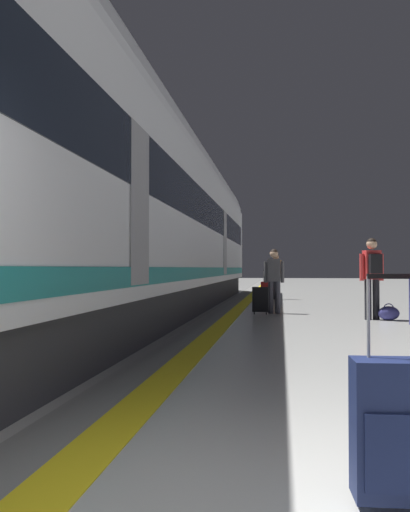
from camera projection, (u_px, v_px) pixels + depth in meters
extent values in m
cube|color=yellow|center=(227.00, 320.00, 12.09)|extent=(0.36, 80.00, 0.01)
cube|color=slate|center=(212.00, 320.00, 12.13)|extent=(0.59, 80.00, 0.01)
cube|color=#38383D|center=(123.00, 305.00, 11.69)|extent=(2.67, 28.15, 0.70)
cube|color=silver|center=(123.00, 218.00, 11.72)|extent=(2.90, 29.32, 2.90)
cylinder|color=silver|center=(124.00, 150.00, 11.75)|extent=(2.84, 28.73, 2.84)
cube|color=black|center=(124.00, 201.00, 11.73)|extent=(2.93, 27.56, 0.80)
cube|color=#197F7F|center=(123.00, 273.00, 11.70)|extent=(2.94, 28.73, 0.24)
cone|color=silver|center=(214.00, 252.00, 27.53)|extent=(2.76, 2.60, 2.75)
cube|color=gray|center=(140.00, 205.00, 7.17)|extent=(0.02, 0.90, 2.00)
cube|color=gray|center=(225.00, 243.00, 18.06)|extent=(0.02, 0.90, 2.00)
cube|color=#19234C|center=(395.00, 429.00, 2.59)|extent=(0.39, 0.24, 0.63)
cube|color=#19234C|center=(402.00, 455.00, 2.47)|extent=(0.31, 0.03, 0.35)
cylinder|color=black|center=(361.00, 498.00, 2.66)|extent=(0.02, 0.06, 0.06)
cylinder|color=gray|center=(368.00, 317.00, 2.66)|extent=(0.02, 0.02, 0.38)
cube|color=black|center=(391.00, 276.00, 2.66)|extent=(0.22, 0.03, 0.02)
cylinder|color=#383842|center=(271.00, 297.00, 13.81)|extent=(0.13, 0.13, 0.78)
cylinder|color=#383842|center=(278.00, 297.00, 13.79)|extent=(0.13, 0.13, 0.78)
cube|color=#4C4C51|center=(274.00, 270.00, 13.81)|extent=(0.32, 0.19, 0.56)
cylinder|color=#4C4C51|center=(266.00, 272.00, 13.85)|extent=(0.08, 0.08, 0.52)
cylinder|color=#4C4C51|center=(282.00, 272.00, 13.79)|extent=(0.08, 0.08, 0.52)
sphere|color=tan|center=(274.00, 254.00, 13.82)|extent=(0.20, 0.20, 0.20)
sphere|color=black|center=(274.00, 253.00, 13.82)|extent=(0.19, 0.19, 0.19)
cube|color=black|center=(261.00, 299.00, 13.55)|extent=(0.39, 0.24, 0.59)
cube|color=black|center=(261.00, 302.00, 13.66)|extent=(0.31, 0.03, 0.32)
cylinder|color=black|center=(254.00, 313.00, 13.50)|extent=(0.02, 0.06, 0.06)
cylinder|color=black|center=(266.00, 313.00, 13.45)|extent=(0.02, 0.06, 0.06)
cylinder|color=black|center=(368.00, 299.00, 12.13)|extent=(0.14, 0.14, 0.87)
cylinder|color=black|center=(376.00, 299.00, 12.16)|extent=(0.14, 0.14, 0.87)
cube|color=red|center=(372.00, 265.00, 12.16)|extent=(0.40, 0.30, 0.62)
cylinder|color=red|center=(362.00, 267.00, 12.13)|extent=(0.09, 0.09, 0.58)
cylinder|color=red|center=(381.00, 267.00, 12.21)|extent=(0.09, 0.09, 0.58)
sphere|color=tan|center=(372.00, 244.00, 12.17)|extent=(0.23, 0.23, 0.23)
sphere|color=black|center=(372.00, 243.00, 12.17)|extent=(0.21, 0.21, 0.21)
cube|color=black|center=(375.00, 264.00, 12.01)|extent=(0.30, 0.22, 0.41)
ellipsoid|color=navy|center=(389.00, 313.00, 11.96)|extent=(0.44, 0.26, 0.30)
torus|color=navy|center=(389.00, 309.00, 11.96)|extent=(0.22, 0.02, 0.22)
cylinder|color=black|center=(274.00, 288.00, 20.08)|extent=(0.13, 0.13, 0.80)
cylinder|color=black|center=(278.00, 288.00, 20.02)|extent=(0.13, 0.13, 0.80)
cube|color=orange|center=(276.00, 268.00, 20.06)|extent=(0.36, 0.26, 0.57)
cylinder|color=orange|center=(270.00, 270.00, 20.15)|extent=(0.09, 0.09, 0.54)
cylinder|color=orange|center=(282.00, 270.00, 20.00)|extent=(0.09, 0.09, 0.54)
sphere|color=#A37556|center=(276.00, 257.00, 20.07)|extent=(0.21, 0.21, 0.21)
sphere|color=black|center=(276.00, 256.00, 20.07)|extent=(0.19, 0.19, 0.19)
cube|color=#A51E1E|center=(267.00, 290.00, 19.82)|extent=(0.42, 0.30, 0.57)
cube|color=#A51E1E|center=(268.00, 292.00, 19.93)|extent=(0.31, 0.09, 0.31)
cylinder|color=black|center=(262.00, 299.00, 19.80)|extent=(0.03, 0.06, 0.06)
cylinder|color=black|center=(270.00, 299.00, 19.70)|extent=(0.03, 0.06, 0.06)
cylinder|color=gray|center=(263.00, 276.00, 19.82)|extent=(0.02, 0.02, 0.38)
cylinder|color=gray|center=(269.00, 276.00, 19.74)|extent=(0.02, 0.02, 0.38)
cube|color=black|center=(266.00, 271.00, 19.78)|extent=(0.22, 0.08, 0.02)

